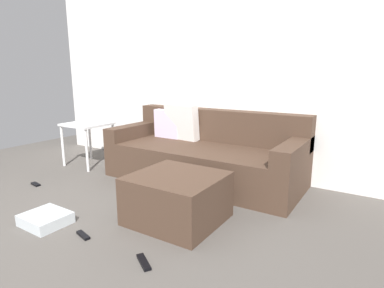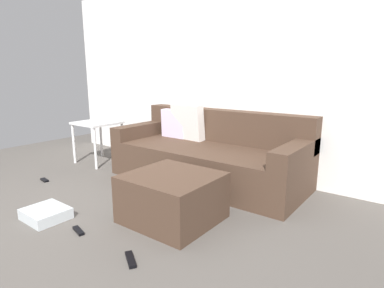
{
  "view_description": "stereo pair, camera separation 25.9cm",
  "coord_description": "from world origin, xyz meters",
  "px_view_note": "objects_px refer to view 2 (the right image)",
  "views": [
    {
      "loc": [
        2.13,
        -1.43,
        1.29
      ],
      "look_at": [
        0.44,
        1.24,
        0.58
      ],
      "focal_mm": 29.56,
      "sensor_mm": 36.0,
      "label": 1
    },
    {
      "loc": [
        2.34,
        -1.29,
        1.29
      ],
      "look_at": [
        0.44,
        1.24,
        0.58
      ],
      "focal_mm": 29.56,
      "sensor_mm": 36.0,
      "label": 2
    }
  ],
  "objects_px": {
    "couch_sectional": "(208,155)",
    "remote_near_ottoman": "(131,259)",
    "storage_bin": "(46,214)",
    "remote_under_side_table": "(45,180)",
    "ottoman": "(172,197)",
    "remote_by_storage_bin": "(78,231)",
    "side_table": "(97,128)"
  },
  "relations": [
    {
      "from": "couch_sectional",
      "to": "side_table",
      "type": "distance_m",
      "value": 1.77
    },
    {
      "from": "storage_bin",
      "to": "remote_under_side_table",
      "type": "bearing_deg",
      "value": 152.28
    },
    {
      "from": "couch_sectional",
      "to": "remote_under_side_table",
      "type": "distance_m",
      "value": 2.04
    },
    {
      "from": "storage_bin",
      "to": "side_table",
      "type": "relative_size",
      "value": 0.61
    },
    {
      "from": "side_table",
      "to": "remote_under_side_table",
      "type": "xyz_separation_m",
      "value": [
        0.15,
        -0.93,
        -0.51
      ]
    },
    {
      "from": "couch_sectional",
      "to": "remote_by_storage_bin",
      "type": "height_order",
      "value": "couch_sectional"
    },
    {
      "from": "couch_sectional",
      "to": "side_table",
      "type": "xyz_separation_m",
      "value": [
        -1.72,
        -0.33,
        0.21
      ]
    },
    {
      "from": "remote_near_ottoman",
      "to": "side_table",
      "type": "bearing_deg",
      "value": -179.92
    },
    {
      "from": "remote_under_side_table",
      "to": "couch_sectional",
      "type": "bearing_deg",
      "value": 47.89
    },
    {
      "from": "remote_near_ottoman",
      "to": "remote_under_side_table",
      "type": "xyz_separation_m",
      "value": [
        -2.12,
        0.52,
        0.0
      ]
    },
    {
      "from": "ottoman",
      "to": "remote_by_storage_bin",
      "type": "bearing_deg",
      "value": -126.33
    },
    {
      "from": "side_table",
      "to": "storage_bin",
      "type": "bearing_deg",
      "value": -51.48
    },
    {
      "from": "couch_sectional",
      "to": "remote_near_ottoman",
      "type": "xyz_separation_m",
      "value": [
        0.55,
        -1.79,
        -0.3
      ]
    },
    {
      "from": "storage_bin",
      "to": "remote_by_storage_bin",
      "type": "height_order",
      "value": "storage_bin"
    },
    {
      "from": "couch_sectional",
      "to": "side_table",
      "type": "relative_size",
      "value": 3.87
    },
    {
      "from": "storage_bin",
      "to": "remote_by_storage_bin",
      "type": "distance_m",
      "value": 0.45
    },
    {
      "from": "couch_sectional",
      "to": "storage_bin",
      "type": "distance_m",
      "value": 1.9
    },
    {
      "from": "ottoman",
      "to": "remote_near_ottoman",
      "type": "xyz_separation_m",
      "value": [
        0.18,
        -0.67,
        -0.2
      ]
    },
    {
      "from": "ottoman",
      "to": "couch_sectional",
      "type": "bearing_deg",
      "value": 108.34
    },
    {
      "from": "storage_bin",
      "to": "side_table",
      "type": "xyz_separation_m",
      "value": [
        -1.17,
        1.46,
        0.47
      ]
    },
    {
      "from": "remote_near_ottoman",
      "to": "remote_by_storage_bin",
      "type": "bearing_deg",
      "value": -149.37
    },
    {
      "from": "storage_bin",
      "to": "remote_under_side_table",
      "type": "xyz_separation_m",
      "value": [
        -1.01,
        0.53,
        -0.04
      ]
    },
    {
      "from": "side_table",
      "to": "remote_near_ottoman",
      "type": "distance_m",
      "value": 2.75
    },
    {
      "from": "couch_sectional",
      "to": "remote_near_ottoman",
      "type": "bearing_deg",
      "value": -72.81
    },
    {
      "from": "remote_near_ottoman",
      "to": "remote_by_storage_bin",
      "type": "relative_size",
      "value": 1.19
    },
    {
      "from": "remote_by_storage_bin",
      "to": "storage_bin",
      "type": "bearing_deg",
      "value": -161.21
    },
    {
      "from": "side_table",
      "to": "remote_near_ottoman",
      "type": "bearing_deg",
      "value": -32.6
    },
    {
      "from": "couch_sectional",
      "to": "remote_under_side_table",
      "type": "height_order",
      "value": "couch_sectional"
    },
    {
      "from": "couch_sectional",
      "to": "remote_under_side_table",
      "type": "xyz_separation_m",
      "value": [
        -1.57,
        -1.26,
        -0.3
      ]
    },
    {
      "from": "ottoman",
      "to": "storage_bin",
      "type": "distance_m",
      "value": 1.16
    },
    {
      "from": "side_table",
      "to": "remote_by_storage_bin",
      "type": "bearing_deg",
      "value": -41.58
    },
    {
      "from": "storage_bin",
      "to": "remote_under_side_table",
      "type": "distance_m",
      "value": 1.14
    }
  ]
}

